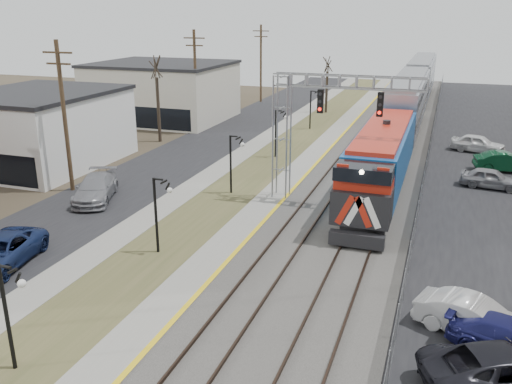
% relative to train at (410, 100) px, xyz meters
% --- Properties ---
extents(street_west, '(7.00, 120.00, 0.04)m').
position_rel_train_xyz_m(street_west, '(-17.00, -19.27, -2.86)').
color(street_west, black).
rests_on(street_west, ground).
extents(sidewalk, '(2.00, 120.00, 0.08)m').
position_rel_train_xyz_m(sidewalk, '(-12.50, -19.27, -2.84)').
color(sidewalk, gray).
rests_on(sidewalk, ground).
extents(grass_median, '(4.00, 120.00, 0.06)m').
position_rel_train_xyz_m(grass_median, '(-9.50, -19.27, -2.85)').
color(grass_median, '#434726').
rests_on(grass_median, ground).
extents(platform, '(2.00, 120.00, 0.24)m').
position_rel_train_xyz_m(platform, '(-6.50, -19.27, -2.76)').
color(platform, gray).
rests_on(platform, ground).
extents(ballast_bed, '(8.00, 120.00, 0.20)m').
position_rel_train_xyz_m(ballast_bed, '(-1.50, -19.27, -2.78)').
color(ballast_bed, '#595651').
rests_on(ballast_bed, ground).
extents(platform_edge, '(0.24, 120.00, 0.01)m').
position_rel_train_xyz_m(platform_edge, '(-5.62, -19.27, -2.64)').
color(platform_edge, gold).
rests_on(platform_edge, platform).
extents(track_near, '(1.58, 120.00, 0.15)m').
position_rel_train_xyz_m(track_near, '(-3.50, -19.27, -2.61)').
color(track_near, '#2D2119').
rests_on(track_near, ballast_bed).
extents(track_far, '(1.58, 120.00, 0.15)m').
position_rel_train_xyz_m(track_far, '(-0.00, -19.27, -2.61)').
color(track_far, '#2D2119').
rests_on(track_far, ballast_bed).
extents(train, '(3.00, 63.05, 5.33)m').
position_rel_train_xyz_m(train, '(0.00, 0.00, 0.00)').
color(train, '#124F9A').
rests_on(train, ground).
extents(signal_gantry, '(9.00, 1.07, 8.15)m').
position_rel_train_xyz_m(signal_gantry, '(-4.28, -26.28, 2.70)').
color(signal_gantry, gray).
rests_on(signal_gantry, ground).
extents(lampposts, '(0.14, 62.14, 4.00)m').
position_rel_train_xyz_m(lampposts, '(-9.50, -35.98, -0.88)').
color(lampposts, black).
rests_on(lampposts, ground).
extents(utility_poles, '(0.28, 80.28, 10.00)m').
position_rel_train_xyz_m(utility_poles, '(-20.00, -29.27, 2.12)').
color(utility_poles, '#4C3823').
rests_on(utility_poles, ground).
extents(fence, '(0.04, 120.00, 1.60)m').
position_rel_train_xyz_m(fence, '(2.70, -19.27, -2.08)').
color(fence, gray).
rests_on(fence, ground).
extents(bare_trees, '(12.30, 42.30, 5.95)m').
position_rel_train_xyz_m(bare_trees, '(-18.16, -15.36, -0.18)').
color(bare_trees, '#382D23').
rests_on(bare_trees, ground).
extents(car_lot_b, '(4.65, 2.84, 1.45)m').
position_rel_train_xyz_m(car_lot_b, '(5.41, -38.89, -2.16)').
color(car_lot_b, silver).
rests_on(car_lot_b, ground).
extents(car_lot_c, '(6.11, 4.66, 1.54)m').
position_rel_train_xyz_m(car_lot_c, '(6.33, -41.95, -2.11)').
color(car_lot_c, black).
rests_on(car_lot_c, ground).
extents(car_lot_e, '(4.19, 2.11, 1.37)m').
position_rel_train_xyz_m(car_lot_e, '(7.05, -19.30, -2.20)').
color(car_lot_e, gray).
rests_on(car_lot_e, ground).
extents(car_lot_f, '(4.73, 2.32, 1.49)m').
position_rel_train_xyz_m(car_lot_f, '(8.30, -14.58, -2.14)').
color(car_lot_f, '#0C3F22').
rests_on(car_lot_f, ground).
extents(car_street_a, '(3.38, 5.67, 1.47)m').
position_rel_train_xyz_m(car_street_a, '(-15.82, -40.15, -2.15)').
color(car_street_a, '#16234E').
rests_on(car_street_a, ground).
extents(car_street_b, '(4.06, 5.79, 1.56)m').
position_rel_train_xyz_m(car_street_b, '(-17.25, -30.46, -2.11)').
color(car_street_b, gray).
rests_on(car_street_b, ground).
extents(car_lot_g, '(4.72, 2.77, 1.51)m').
position_rel_train_xyz_m(car_lot_g, '(6.56, -8.84, -2.13)').
color(car_lot_g, silver).
rests_on(car_lot_g, ground).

